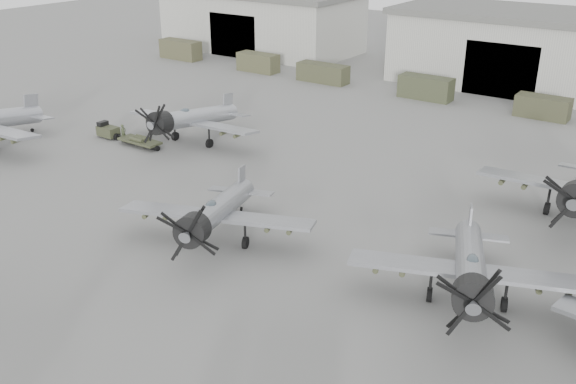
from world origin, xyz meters
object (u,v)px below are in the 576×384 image
object	(u,v)px
aircraft_mid_1	(215,213)
aircraft_far_0	(190,119)
aircraft_mid_2	(471,269)
ground_crew	(123,133)
tug_trailer	(120,135)

from	to	relation	value
aircraft_mid_1	aircraft_far_0	xyz separation A→B (m)	(-14.31, 13.18, 0.12)
aircraft_mid_1	aircraft_mid_2	world-z (taller)	aircraft_mid_2
aircraft_mid_1	ground_crew	size ratio (longest dim) A/B	7.55
aircraft_mid_2	tug_trailer	xyz separation A→B (m)	(-35.36, 7.86, -1.75)
aircraft_mid_2	ground_crew	world-z (taller)	aircraft_mid_2
ground_crew	aircraft_mid_2	bearing A→B (deg)	-103.65
aircraft_mid_1	aircraft_far_0	size ratio (longest dim) A/B	0.94
aircraft_mid_2	tug_trailer	distance (m)	36.27
aircraft_far_0	ground_crew	xyz separation A→B (m)	(-5.48, -2.93, -1.54)
aircraft_far_0	tug_trailer	xyz separation A→B (m)	(-5.89, -3.00, -1.79)
aircraft_mid_1	ground_crew	world-z (taller)	aircraft_mid_1
ground_crew	aircraft_far_0	bearing A→B (deg)	-62.72
aircraft_mid_1	aircraft_far_0	bearing A→B (deg)	115.96
tug_trailer	ground_crew	bearing A→B (deg)	9.89
aircraft_mid_2	aircraft_mid_1	bearing A→B (deg)	168.06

